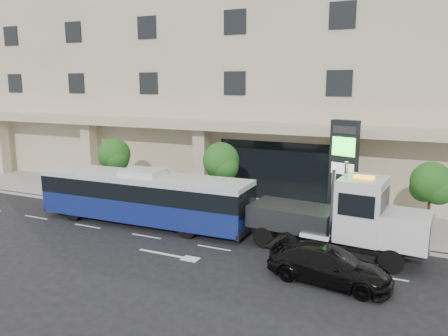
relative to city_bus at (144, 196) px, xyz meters
The scene contains 11 objects.
ground 5.56m from the city_bus, ahead, with size 120.00×120.00×0.00m, color black.
sidewalk 7.31m from the city_bus, 42.03° to the left, with size 120.00×6.00×0.15m, color gray.
curb 5.81m from the city_bus, 18.58° to the left, with size 120.00×0.30×0.15m, color gray.
convention_center 18.14m from the city_bus, 70.76° to the left, with size 60.00×17.60×20.00m.
tree_left 5.95m from the city_bus, 144.12° to the left, with size 2.27×2.20×4.22m.
tree_mid 5.01m from the city_bus, 45.37° to the left, with size 2.28×2.20×4.38m.
tree_right 15.28m from the city_bus, 12.82° to the left, with size 2.10×2.00×4.04m.
city_bus is the anchor object (origin of this frame).
tow_truck 11.17m from the city_bus, ahead, with size 9.46×3.03×4.29m.
black_sedan 11.67m from the city_bus, 15.69° to the right, with size 2.05×5.05×1.47m, color black.
signage_pylon 11.19m from the city_bus, 19.02° to the left, with size 1.56×0.95×5.94m.
Camera 1 is at (8.95, -19.82, 7.98)m, focal length 35.00 mm.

